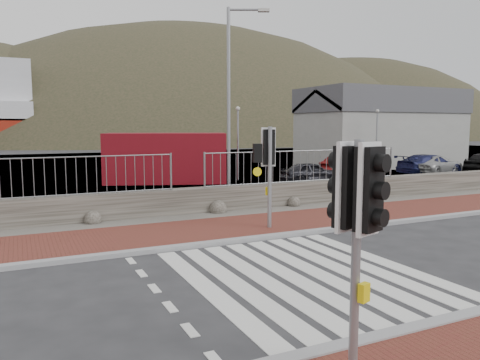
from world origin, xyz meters
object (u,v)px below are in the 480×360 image
car_b (347,166)px  car_d (434,165)px  car_a (311,172)px  streetlight (232,97)px  traffic_signal_far (269,155)px  traffic_signal_near (357,208)px  car_c (430,165)px  shipping_container (166,158)px

car_b → car_d: bearing=-129.1°
car_a → car_b: (3.92, 1.93, 0.08)m
streetlight → traffic_signal_far: bearing=-74.8°
streetlight → car_d: bearing=42.2°
car_d → streetlight: bearing=91.2°
traffic_signal_near → car_c: bearing=22.7°
car_a → car_d: car_d is taller
traffic_signal_near → car_a: 19.76m
car_a → car_b: bearing=-59.3°
traffic_signal_near → car_b: 23.59m
car_c → car_d: size_ratio=0.99×
streetlight → car_c: size_ratio=1.62×
car_a → car_b: 4.37m
car_c → car_b: bearing=65.6°
car_b → car_c: (4.83, -1.92, 0.01)m
streetlight → car_c: bearing=42.7°
shipping_container → car_c: size_ratio=1.42×
car_a → car_b: car_b is taller
streetlight → car_b: 13.33m
car_c → shipping_container: bearing=74.1°
traffic_signal_far → car_b: size_ratio=0.78×
car_c → car_d: car_c is taller
car_c → car_a: bearing=87.3°
streetlight → car_b: bearing=57.6°
streetlight → car_d: 17.11m
traffic_signal_far → car_d: bearing=-140.6°
shipping_container → car_a: shipping_container is taller
traffic_signal_near → car_c: size_ratio=0.64×
car_d → traffic_signal_far: bearing=102.4°
streetlight → shipping_container: 9.11m
shipping_container → car_c: (15.66, -3.67, -0.68)m
traffic_signal_far → shipping_container: (0.73, 12.75, -0.87)m
traffic_signal_near → traffic_signal_far: (2.97, 7.52, 0.12)m
traffic_signal_far → car_a: size_ratio=0.91×
traffic_signal_near → streetlight: size_ratio=0.39×
traffic_signal_near → car_b: traffic_signal_near is taller
shipping_container → car_b: 10.99m
traffic_signal_near → car_c: traffic_signal_near is taller
car_b → traffic_signal_near: bearing=123.8°
shipping_container → traffic_signal_near: bearing=-80.2°
traffic_signal_far → car_a: (7.64, 9.08, -1.64)m
streetlight → car_c: (15.68, 5.01, -3.46)m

